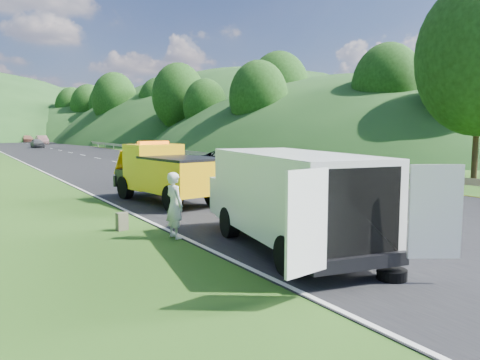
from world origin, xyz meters
TOP-DOWN VIEW (x-y plane):
  - ground at (0.00, 0.00)m, footprint 320.00×320.00m
  - road_surface at (3.00, 40.00)m, footprint 14.00×200.00m
  - guardrail at (10.30, 52.50)m, footprint 0.06×140.00m
  - tree_line_right at (23.00, 60.00)m, footprint 14.00×140.00m
  - hills_backdrop at (6.50, 134.70)m, footprint 201.00×288.60m
  - tow_truck at (-1.86, 5.49)m, footprint 2.73×5.85m
  - white_van at (-2.19, -2.89)m, footprint 4.10×7.13m
  - woman at (-4.11, -0.37)m, footprint 0.54×0.70m
  - child at (-2.01, -0.14)m, footprint 0.61×0.60m
  - worker at (-0.65, -4.60)m, footprint 1.29×1.06m
  - suitcase at (-5.01, 1.37)m, footprint 0.36×0.25m
  - spare_tire at (-1.91, -5.81)m, footprint 0.59×0.59m
  - passing_suv at (5.11, 11.92)m, footprint 3.03×6.02m
  - dist_car_a at (1.87, 62.63)m, footprint 1.60×3.98m
  - dist_car_b at (4.72, 76.73)m, footprint 1.64×4.71m
  - dist_car_c at (4.22, 90.71)m, footprint 1.93×4.74m

SIDE VIEW (x-z plane):
  - ground at x=0.00m, z-range 0.00..0.00m
  - guardrail at x=10.30m, z-range -0.76..0.76m
  - tree_line_right at x=23.00m, z-range -7.00..7.00m
  - hills_backdrop at x=6.50m, z-range -22.00..22.00m
  - woman at x=-4.11m, z-range -0.89..0.89m
  - child at x=-2.01m, z-range -0.49..0.49m
  - worker at x=-0.65m, z-range -0.87..0.87m
  - spare_tire at x=-1.91m, z-range -0.10..0.10m
  - passing_suv at x=5.11m, z-range -0.82..0.82m
  - dist_car_a at x=1.87m, z-range -0.68..0.68m
  - dist_car_b at x=4.72m, z-range -0.78..0.78m
  - dist_car_c at x=4.22m, z-range -0.69..0.69m
  - road_surface at x=3.00m, z-range 0.00..0.02m
  - suitcase at x=-5.01m, z-range 0.00..0.53m
  - tow_truck at x=-1.86m, z-range -0.03..2.40m
  - white_van at x=-2.19m, z-range 0.16..2.54m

